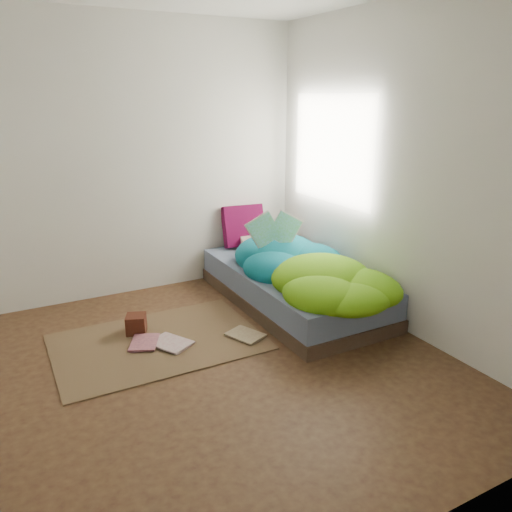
{
  "coord_description": "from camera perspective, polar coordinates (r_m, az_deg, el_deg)",
  "views": [
    {
      "loc": [
        -1.15,
        -2.98,
        1.89
      ],
      "look_at": [
        0.85,
        0.75,
        0.52
      ],
      "focal_mm": 35.0,
      "sensor_mm": 36.0,
      "label": 1
    }
  ],
  "objects": [
    {
      "name": "ground",
      "position": [
        3.71,
        -6.2,
        -12.8
      ],
      "size": [
        3.5,
        3.5,
        0.0
      ],
      "primitive_type": "cube",
      "color": "#3E2218",
      "rests_on": "ground"
    },
    {
      "name": "room_walls",
      "position": [
        3.21,
        -7.02,
        13.12
      ],
      "size": [
        3.54,
        3.54,
        2.62
      ],
      "color": "silver",
      "rests_on": "ground"
    },
    {
      "name": "bed",
      "position": [
        4.72,
        4.2,
        -3.51
      ],
      "size": [
        1.0,
        2.0,
        0.34
      ],
      "color": "#3D2D21",
      "rests_on": "ground"
    },
    {
      "name": "duvet",
      "position": [
        4.43,
        5.81,
        -0.3
      ],
      "size": [
        0.96,
        1.84,
        0.34
      ],
      "primitive_type": null,
      "color": "#076379",
      "rests_on": "bed"
    },
    {
      "name": "rug",
      "position": [
        4.12,
        -11.11,
        -9.62
      ],
      "size": [
        1.6,
        1.1,
        0.01
      ],
      "primitive_type": "cube",
      "color": "brown",
      "rests_on": "ground"
    },
    {
      "name": "pillow_floral",
      "position": [
        5.36,
        1.32,
        1.92
      ],
      "size": [
        0.69,
        0.52,
        0.14
      ],
      "primitive_type": "cube",
      "rotation": [
        0.0,
        0.0,
        -0.24
      ],
      "color": "beige",
      "rests_on": "bed"
    },
    {
      "name": "pillow_magenta",
      "position": [
        5.33,
        -1.45,
        3.45
      ],
      "size": [
        0.45,
        0.19,
        0.43
      ],
      "primitive_type": "cube",
      "rotation": [
        0.0,
        0.0,
        -0.12
      ],
      "color": "#450429",
      "rests_on": "bed"
    },
    {
      "name": "open_book",
      "position": [
        4.56,
        2.16,
        4.25
      ],
      "size": [
        0.44,
        0.19,
        0.26
      ],
      "primitive_type": null,
      "rotation": [
        0.0,
        0.0,
        -0.24
      ],
      "color": "green",
      "rests_on": "duvet"
    },
    {
      "name": "wooden_box",
      "position": [
        4.26,
        -13.53,
        -7.56
      ],
      "size": [
        0.2,
        0.2,
        0.16
      ],
      "primitive_type": "cube",
      "rotation": [
        0.0,
        0.0,
        -0.39
      ],
      "color": "#3B190D",
      "rests_on": "rug"
    },
    {
      "name": "floor_book_a",
      "position": [
        3.97,
        -10.86,
        -10.44
      ],
      "size": [
        0.36,
        0.39,
        0.02
      ],
      "primitive_type": "imported",
      "rotation": [
        0.0,
        0.0,
        0.51
      ],
      "color": "silver",
      "rests_on": "rug"
    },
    {
      "name": "floor_book_b",
      "position": [
        4.11,
        -14.1,
        -9.62
      ],
      "size": [
        0.31,
        0.34,
        0.03
      ],
      "primitive_type": "imported",
      "rotation": [
        0.0,
        0.0,
        -0.45
      ],
      "color": "#CF777D",
      "rests_on": "rug"
    },
    {
      "name": "floor_book_c",
      "position": [
        4.04,
        -2.19,
        -9.55
      ],
      "size": [
        0.31,
        0.35,
        0.02
      ],
      "primitive_type": "imported",
      "rotation": [
        0.0,
        0.0,
        0.41
      ],
      "color": "tan",
      "rests_on": "rug"
    }
  ]
}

